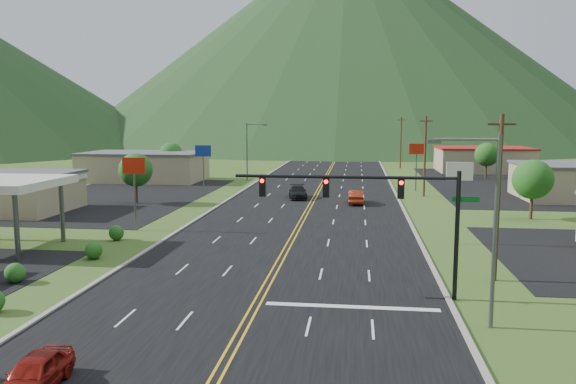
# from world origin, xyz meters

# --- Properties ---
(traffic_signal) EXTENTS (13.10, 0.43, 7.00)m
(traffic_signal) POSITION_xyz_m (6.48, 14.00, 5.33)
(traffic_signal) COLOR black
(traffic_signal) RESTS_ON ground
(streetlight_east) EXTENTS (3.28, 0.25, 9.00)m
(streetlight_east) POSITION_xyz_m (11.18, 10.00, 5.18)
(streetlight_east) COLOR #59595E
(streetlight_east) RESTS_ON ground
(streetlight_west) EXTENTS (3.28, 0.25, 9.00)m
(streetlight_west) POSITION_xyz_m (-11.68, 70.00, 5.18)
(streetlight_west) COLOR #59595E
(streetlight_west) RESTS_ON ground
(building_west_mid) EXTENTS (14.40, 10.40, 4.10)m
(building_west_mid) POSITION_xyz_m (-32.00, 38.00, 2.27)
(building_west_mid) COLOR gray
(building_west_mid) RESTS_ON ground
(building_west_far) EXTENTS (18.40, 11.40, 4.50)m
(building_west_far) POSITION_xyz_m (-28.00, 68.00, 2.26)
(building_west_far) COLOR gray
(building_west_far) RESTS_ON ground
(building_east_far) EXTENTS (16.40, 12.40, 4.50)m
(building_east_far) POSITION_xyz_m (28.00, 90.00, 2.26)
(building_east_far) COLOR gray
(building_east_far) RESTS_ON ground
(pole_sign_west_a) EXTENTS (2.00, 0.18, 6.40)m
(pole_sign_west_a) POSITION_xyz_m (-14.00, 30.00, 5.05)
(pole_sign_west_a) COLOR #59595E
(pole_sign_west_a) RESTS_ON ground
(pole_sign_west_b) EXTENTS (2.00, 0.18, 6.40)m
(pole_sign_west_b) POSITION_xyz_m (-14.00, 52.00, 5.05)
(pole_sign_west_b) COLOR #59595E
(pole_sign_west_b) RESTS_ON ground
(pole_sign_east_a) EXTENTS (2.00, 0.18, 6.40)m
(pole_sign_east_a) POSITION_xyz_m (13.00, 28.00, 5.05)
(pole_sign_east_a) COLOR #59595E
(pole_sign_east_a) RESTS_ON ground
(pole_sign_east_b) EXTENTS (2.00, 0.18, 6.40)m
(pole_sign_east_b) POSITION_xyz_m (13.00, 60.00, 5.05)
(pole_sign_east_b) COLOR #59595E
(pole_sign_east_b) RESTS_ON ground
(tree_west_a) EXTENTS (3.84, 3.84, 5.82)m
(tree_west_a) POSITION_xyz_m (-20.00, 45.00, 3.89)
(tree_west_a) COLOR #382314
(tree_west_a) RESTS_ON ground
(tree_west_b) EXTENTS (3.84, 3.84, 5.82)m
(tree_west_b) POSITION_xyz_m (-25.00, 72.00, 3.89)
(tree_west_b) COLOR #382314
(tree_west_b) RESTS_ON ground
(tree_east_a) EXTENTS (3.84, 3.84, 5.82)m
(tree_east_a) POSITION_xyz_m (22.00, 40.00, 3.89)
(tree_east_a) COLOR #382314
(tree_east_a) RESTS_ON ground
(tree_east_b) EXTENTS (3.84, 3.84, 5.82)m
(tree_east_b) POSITION_xyz_m (26.00, 78.00, 3.89)
(tree_east_b) COLOR #382314
(tree_east_b) RESTS_ON ground
(utility_pole_a) EXTENTS (1.60, 0.28, 10.00)m
(utility_pole_a) POSITION_xyz_m (13.50, 18.00, 5.13)
(utility_pole_a) COLOR #382314
(utility_pole_a) RESTS_ON ground
(utility_pole_b) EXTENTS (1.60, 0.28, 10.00)m
(utility_pole_b) POSITION_xyz_m (13.50, 55.00, 5.13)
(utility_pole_b) COLOR #382314
(utility_pole_b) RESTS_ON ground
(utility_pole_c) EXTENTS (1.60, 0.28, 10.00)m
(utility_pole_c) POSITION_xyz_m (13.50, 95.00, 5.13)
(utility_pole_c) COLOR #382314
(utility_pole_c) RESTS_ON ground
(utility_pole_d) EXTENTS (1.60, 0.28, 10.00)m
(utility_pole_d) POSITION_xyz_m (13.50, 135.00, 5.13)
(utility_pole_d) COLOR #382314
(utility_pole_d) RESTS_ON ground
(mountain_n) EXTENTS (220.00, 220.00, 85.00)m
(mountain_n) POSITION_xyz_m (0.00, 220.00, 42.50)
(mountain_n) COLOR #1D3E1C
(mountain_n) RESTS_ON ground
(car_red_near) EXTENTS (1.77, 3.96, 1.32)m
(car_red_near) POSITION_xyz_m (-6.17, 1.48, 0.66)
(car_red_near) COLOR maroon
(car_red_near) RESTS_ON ground
(car_dark_mid) EXTENTS (2.86, 5.45, 1.51)m
(car_dark_mid) POSITION_xyz_m (-2.00, 51.21, 0.75)
(car_dark_mid) COLOR black
(car_dark_mid) RESTS_ON ground
(car_red_far) EXTENTS (1.70, 4.73, 1.55)m
(car_red_far) POSITION_xyz_m (5.07, 47.81, 0.78)
(car_red_far) COLOR maroon
(car_red_far) RESTS_ON ground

